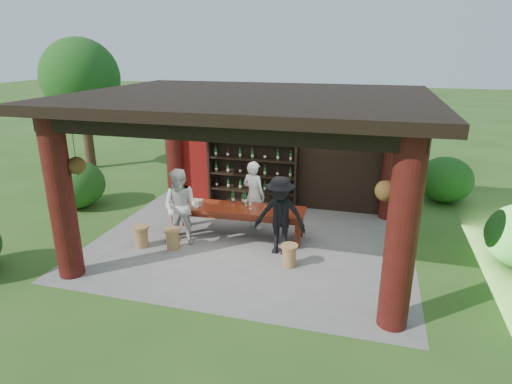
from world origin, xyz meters
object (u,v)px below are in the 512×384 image
(stool_near_right, at_px, (289,255))
(napkin_basket, at_px, (197,202))
(wine_shelf, at_px, (252,168))
(stool_near_left, at_px, (173,238))
(guest_woman, at_px, (181,207))
(stool_far_left, at_px, (141,236))
(guest_man, at_px, (280,216))
(host, at_px, (254,195))
(tasting_table, at_px, (238,212))

(stool_near_right, height_order, napkin_basket, napkin_basket)
(napkin_basket, bearing_deg, stool_near_right, -22.79)
(wine_shelf, height_order, stool_near_left, wine_shelf)
(wine_shelf, relative_size, napkin_basket, 10.06)
(guest_woman, bearing_deg, stool_far_left, -155.63)
(wine_shelf, height_order, guest_man, wine_shelf)
(host, distance_m, napkin_basket, 1.44)
(tasting_table, distance_m, stool_far_left, 2.34)
(wine_shelf, relative_size, stool_near_right, 5.37)
(guest_woman, xyz_separation_m, guest_man, (2.32, 0.13, -0.01))
(stool_far_left, bearing_deg, napkin_basket, 47.25)
(stool_near_right, bearing_deg, napkin_basket, 157.21)
(stool_near_right, xyz_separation_m, napkin_basket, (-2.53, 1.06, 0.56))
(stool_near_left, xyz_separation_m, stool_far_left, (-0.76, -0.09, 0.01))
(wine_shelf, distance_m, stool_near_left, 3.50)
(tasting_table, xyz_separation_m, guest_woman, (-1.13, -0.75, 0.28))
(guest_woman, bearing_deg, napkin_basket, 77.08)
(stool_near_right, relative_size, stool_far_left, 0.94)
(guest_woman, height_order, napkin_basket, guest_woman)
(guest_man, bearing_deg, stool_far_left, -168.16)
(wine_shelf, height_order, napkin_basket, wine_shelf)
(host, height_order, guest_woman, guest_woman)
(host, xyz_separation_m, guest_man, (0.96, -1.24, 0.02))
(host, relative_size, guest_man, 0.98)
(tasting_table, distance_m, guest_woman, 1.38)
(stool_near_right, distance_m, guest_man, 0.91)
(stool_far_left, bearing_deg, stool_near_right, -0.03)
(guest_woman, bearing_deg, host, 43.06)
(guest_woman, bearing_deg, tasting_table, 31.41)
(stool_near_right, bearing_deg, wine_shelf, 117.87)
(stool_far_left, xyz_separation_m, guest_man, (3.18, 0.56, 0.63))
(tasting_table, height_order, stool_far_left, tasting_table)
(wine_shelf, relative_size, tasting_table, 0.79)
(tasting_table, bearing_deg, guest_woman, -146.54)
(tasting_table, relative_size, stool_far_left, 6.40)
(napkin_basket, bearing_deg, guest_man, -12.89)
(host, bearing_deg, guest_man, 149.69)
(stool_near_right, height_order, host, host)
(tasting_table, bearing_deg, stool_near_left, -138.48)
(stool_near_left, bearing_deg, stool_near_right, -1.90)
(stool_far_left, distance_m, napkin_basket, 1.54)
(stool_far_left, distance_m, guest_woman, 1.15)
(stool_near_left, xyz_separation_m, stool_near_right, (2.74, -0.09, -0.00))
(wine_shelf, height_order, host, wine_shelf)
(tasting_table, height_order, guest_woman, guest_woman)
(stool_near_right, bearing_deg, stool_far_left, 179.97)
(host, xyz_separation_m, napkin_basket, (-1.24, -0.73, -0.06))
(stool_near_left, xyz_separation_m, guest_man, (2.41, 0.47, 0.64))
(stool_far_left, distance_m, guest_man, 3.29)
(stool_near_right, relative_size, guest_man, 0.27)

